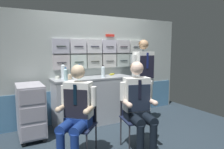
# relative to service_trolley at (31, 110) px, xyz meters

# --- Properties ---
(ground) EXTENTS (4.80, 4.80, 0.04)m
(ground) POSITION_rel_service_trolley_xyz_m (1.38, -0.92, -0.50)
(ground) COLOR #26323C
(galley_bulkhead) EXTENTS (4.20, 0.14, 2.15)m
(galley_bulkhead) POSITION_rel_service_trolley_xyz_m (1.39, 0.45, 0.59)
(galley_bulkhead) COLOR #A5AEAC
(galley_bulkhead) RESTS_ON ground
(galley_counter) EXTENTS (1.56, 0.53, 0.92)m
(galley_counter) POSITION_rel_service_trolley_xyz_m (1.18, 0.17, -0.02)
(galley_counter) COLOR #A5A9B0
(galley_counter) RESTS_ON ground
(service_trolley) EXTENTS (0.40, 0.65, 0.90)m
(service_trolley) POSITION_rel_service_trolley_xyz_m (0.00, 0.00, 0.00)
(service_trolley) COLOR black
(service_trolley) RESTS_ON ground
(folding_chair_left) EXTENTS (0.57, 0.57, 0.87)m
(folding_chair_left) POSITION_rel_service_trolley_xyz_m (0.53, -0.94, 0.06)
(folding_chair_left) COLOR #2D2D33
(folding_chair_left) RESTS_ON ground
(crew_member_left) EXTENTS (0.63, 0.64, 1.27)m
(crew_member_left) POSITION_rel_service_trolley_xyz_m (0.42, -1.06, 0.22)
(crew_member_left) COLOR black
(crew_member_left) RESTS_ON ground
(folding_chair_right) EXTENTS (0.47, 0.48, 0.87)m
(folding_chair_right) POSITION_rel_service_trolley_xyz_m (1.32, -1.05, 0.06)
(folding_chair_right) COLOR #2D2D33
(folding_chair_right) RESTS_ON ground
(crew_member_right) EXTENTS (0.51, 0.66, 1.29)m
(crew_member_right) POSITION_rel_service_trolley_xyz_m (1.28, -1.21, 0.24)
(crew_member_right) COLOR black
(crew_member_right) RESTS_ON ground
(crew_member_standing) EXTENTS (0.52, 0.27, 1.64)m
(crew_member_standing) POSITION_rel_service_trolley_xyz_m (1.99, -0.37, 0.49)
(crew_member_standing) COLOR black
(crew_member_standing) RESTS_ON ground
(water_bottle_clear) EXTENTS (0.07, 0.07, 0.24)m
(water_bottle_clear) POSITION_rel_service_trolley_xyz_m (1.36, 0.07, 0.55)
(water_bottle_clear) COLOR silver
(water_bottle_clear) RESTS_ON galley_counter
(water_bottle_blue_cap) EXTENTS (0.07, 0.07, 0.23)m
(water_bottle_blue_cap) POSITION_rel_service_trolley_xyz_m (0.60, 0.01, 0.54)
(water_bottle_blue_cap) COLOR #ADD6DB
(water_bottle_blue_cap) RESTS_ON galley_counter
(water_bottle_short) EXTENTS (0.08, 0.08, 0.26)m
(water_bottle_short) POSITION_rel_service_trolley_xyz_m (0.95, 0.27, 0.56)
(water_bottle_short) COLOR #499F5D
(water_bottle_short) RESTS_ON galley_counter
(water_bottle_tall) EXTENTS (0.08, 0.08, 0.29)m
(water_bottle_tall) POSITION_rel_service_trolley_xyz_m (0.63, 0.28, 0.57)
(water_bottle_tall) COLOR white
(water_bottle_tall) RESTS_ON galley_counter
(coffee_cup_white) EXTENTS (0.07, 0.07, 0.06)m
(coffee_cup_white) POSITION_rel_service_trolley_xyz_m (0.51, 0.25, 0.47)
(coffee_cup_white) COLOR white
(coffee_cup_white) RESTS_ON galley_counter
(espresso_cup_small) EXTENTS (0.06, 0.06, 0.06)m
(espresso_cup_small) POSITION_rel_service_trolley_xyz_m (0.86, 0.24, 0.47)
(espresso_cup_small) COLOR white
(espresso_cup_small) RESTS_ON galley_counter
(coffee_cup_spare) EXTENTS (0.06, 0.06, 0.08)m
(coffee_cup_spare) POSITION_rel_service_trolley_xyz_m (0.75, 0.23, 0.48)
(coffee_cup_spare) COLOR silver
(coffee_cup_spare) RESTS_ON galley_counter
(paper_cup_blue) EXTENTS (0.07, 0.07, 0.09)m
(paper_cup_blue) POSITION_rel_service_trolley_xyz_m (0.71, 0.15, 0.48)
(paper_cup_blue) COLOR tan
(paper_cup_blue) RESTS_ON galley_counter
(snack_banana) EXTENTS (0.17, 0.10, 0.04)m
(snack_banana) POSITION_rel_service_trolley_xyz_m (1.67, 0.27, 0.46)
(snack_banana) COLOR yellow
(snack_banana) RESTS_ON galley_counter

